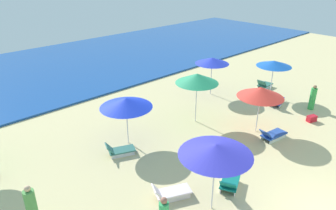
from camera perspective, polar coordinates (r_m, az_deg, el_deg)
The scene contains 17 objects.
ocean at distance 27.26m, azimuth -20.83°, elevation 5.98°, with size 60.00×15.04×0.12m, color #1B4996.
umbrella_0 at distance 16.10m, azimuth 16.48°, elevation 2.26°, with size 2.31×2.31×2.43m.
lounge_chair_0_0 at distance 16.38m, azimuth 18.42°, elevation -5.14°, with size 1.58×0.81×0.65m.
umbrella_1 at distance 16.41m, azimuth 5.29°, elevation 4.85°, with size 2.27×2.27×2.76m.
umbrella_2 at distance 20.91m, azimuth 18.70°, elevation 7.14°, with size 2.17×2.17×2.38m.
lounge_chair_2_0 at distance 22.80m, azimuth 17.09°, elevation 3.55°, with size 1.26×0.68×0.69m.
lounge_chair_2_1 at distance 20.34m, azimuth 19.09°, elevation 0.70°, with size 1.60×1.08×0.69m.
umbrella_3 at distance 14.52m, azimuth -7.63°, elevation 0.43°, with size 2.45×2.45×2.35m.
lounge_chair_3_0 at distance 14.54m, azimuth -8.77°, elevation -8.10°, with size 1.42×1.02×0.62m.
umbrella_4 at distance 10.43m, azimuth 8.66°, elevation -8.00°, with size 2.48×2.48×2.64m.
lounge_chair_4_0 at distance 12.06m, azimuth 0.47°, elevation -15.56°, with size 1.54×1.10×0.63m.
lounge_chair_4_1 at distance 12.64m, azimuth 11.11°, elevation -13.72°, with size 1.38×1.11×0.69m.
umbrella_7 at distance 20.36m, azimuth 8.02°, elevation 7.97°, with size 2.17×2.17×2.47m.
beachgoer_0 at distance 20.33m, azimuth 24.76°, elevation 1.13°, with size 0.41×0.41×1.52m.
beachgoer_2 at distance 11.52m, azimuth -23.47°, elevation -16.82°, with size 0.39×0.39×1.67m.
cooler_box_1 at distance 15.23m, azimuth 8.37°, elevation -6.76°, with size 0.60×0.32×0.31m, color #3467A8.
cooler_box_2 at distance 18.97m, azimuth 24.61°, elevation -2.25°, with size 0.52×0.30×0.34m, color red.
Camera 1 is at (-9.35, -1.86, 8.01)m, focal length 33.60 mm.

